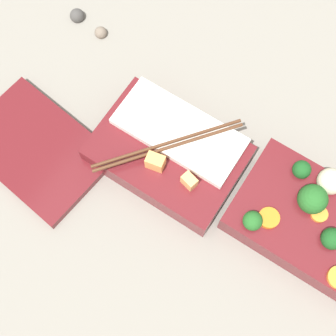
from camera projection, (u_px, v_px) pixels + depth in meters
ground_plane at (232, 193)px, 0.71m from camera, size 3.00×3.00×0.00m
bento_tray_vegetable at (313, 219)px, 0.67m from camera, size 0.22×0.15×0.08m
bento_tray_rice at (169, 152)px, 0.71m from camera, size 0.22×0.19×0.07m
bento_lid at (37, 149)px, 0.73m from camera, size 0.23×0.17×0.01m
pebble_0 at (77, 16)px, 0.82m from camera, size 0.03×0.03×0.03m
pebble_1 at (101, 33)px, 0.81m from camera, size 0.02×0.02×0.02m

